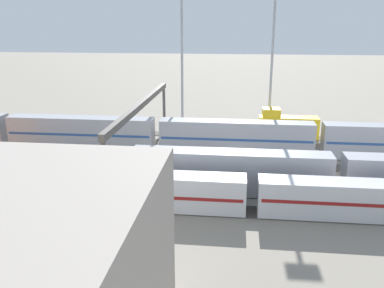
# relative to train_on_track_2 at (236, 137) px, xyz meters

# --- Properties ---
(ground_plane) EXTENTS (400.00, 400.00, 0.00)m
(ground_plane) POSITION_rel_train_on_track_2_xyz_m (-0.43, 5.00, -2.62)
(ground_plane) COLOR gray
(track_bed_0) EXTENTS (140.00, 2.80, 0.12)m
(track_bed_0) POSITION_rel_train_on_track_2_xyz_m (-0.43, -10.00, -2.56)
(track_bed_0) COLOR #4C443D
(track_bed_0) RESTS_ON ground_plane
(track_bed_1) EXTENTS (140.00, 2.80, 0.12)m
(track_bed_1) POSITION_rel_train_on_track_2_xyz_m (-0.43, -5.00, -2.56)
(track_bed_1) COLOR #4C443D
(track_bed_1) RESTS_ON ground_plane
(track_bed_2) EXTENTS (140.00, 2.80, 0.12)m
(track_bed_2) POSITION_rel_train_on_track_2_xyz_m (-0.43, -0.00, -2.56)
(track_bed_2) COLOR #3D3833
(track_bed_2) RESTS_ON ground_plane
(track_bed_3) EXTENTS (140.00, 2.80, 0.12)m
(track_bed_3) POSITION_rel_train_on_track_2_xyz_m (-0.43, 5.00, -2.56)
(track_bed_3) COLOR #4C443D
(track_bed_3) RESTS_ON ground_plane
(track_bed_4) EXTENTS (140.00, 2.80, 0.12)m
(track_bed_4) POSITION_rel_train_on_track_2_xyz_m (-0.43, 10.00, -2.56)
(track_bed_4) COLOR #4C443D
(track_bed_4) RESTS_ON ground_plane
(track_bed_5) EXTENTS (140.00, 2.80, 0.12)m
(track_bed_5) POSITION_rel_train_on_track_2_xyz_m (-0.43, 15.00, -2.56)
(track_bed_5) COLOR #3D3833
(track_bed_5) RESTS_ON ground_plane
(track_bed_6) EXTENTS (140.00, 2.80, 0.12)m
(track_bed_6) POSITION_rel_train_on_track_2_xyz_m (-0.43, 20.00, -2.56)
(track_bed_6) COLOR #3D3833
(track_bed_6) RESTS_ON ground_plane
(train_on_track_2) EXTENTS (119.80, 3.06, 5.00)m
(train_on_track_2) POSITION_rel_train_on_track_2_xyz_m (0.00, 0.00, 0.00)
(train_on_track_2) COLOR #A8AAB2
(train_on_track_2) RESTS_ON ground_plane
(train_on_track_6) EXTENTS (47.20, 3.06, 3.80)m
(train_on_track_6) POSITION_rel_train_on_track_2_xyz_m (-1.88, 20.00, -0.60)
(train_on_track_6) COLOR silver
(train_on_track_6) RESTS_ON ground_plane
(train_on_track_0) EXTENTS (10.00, 3.00, 5.00)m
(train_on_track_0) POSITION_rel_train_on_track_2_xyz_m (-8.60, -10.00, -0.46)
(train_on_track_0) COLOR gold
(train_on_track_0) RESTS_ON ground_plane
(light_mast_0) EXTENTS (2.80, 0.70, 30.33)m
(light_mast_0) POSITION_rel_train_on_track_2_xyz_m (-5.76, -13.21, 16.41)
(light_mast_0) COLOR #9EA0A5
(light_mast_0) RESTS_ON ground_plane
(light_mast_2) EXTENTS (2.80, 0.70, 31.36)m
(light_mast_2) POSITION_rel_train_on_track_2_xyz_m (9.97, -13.40, 16.96)
(light_mast_2) COLOR #9EA0A5
(light_mast_2) RESTS_ON ground_plane
(signal_gantry) EXTENTS (0.70, 35.00, 8.80)m
(signal_gantry) POSITION_rel_train_on_track_2_xyz_m (13.14, 5.00, 5.04)
(signal_gantry) COLOR #4C4742
(signal_gantry) RESTS_ON ground_plane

